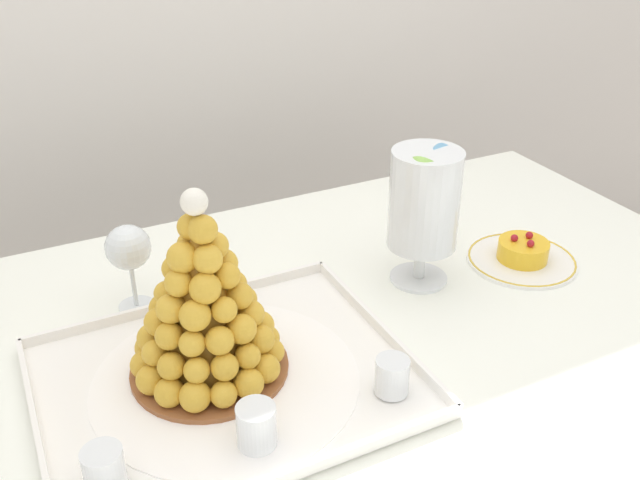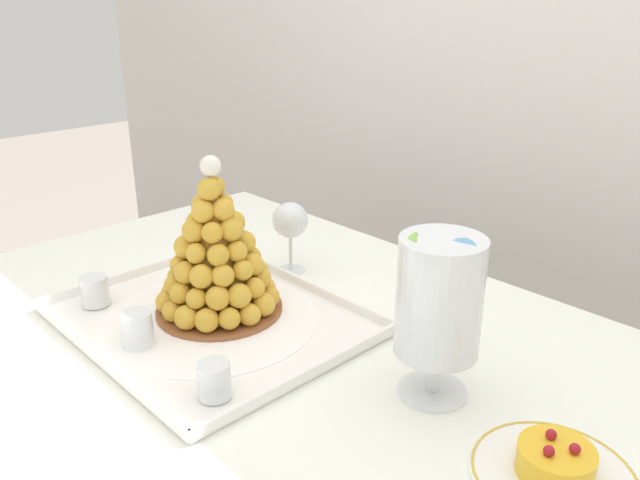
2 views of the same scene
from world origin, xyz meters
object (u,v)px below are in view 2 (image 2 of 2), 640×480
(dessert_cup_left, at_px, (95,292))
(wine_glass, at_px, (290,222))
(serving_tray, at_px, (211,320))
(macaron_goblet, at_px, (439,299))
(croquembouche, at_px, (216,255))
(dessert_cup_centre, at_px, (214,381))
(fruit_tart_plate, at_px, (554,468))
(dessert_cup_mid_left, at_px, (137,330))

(dessert_cup_left, distance_m, wine_glass, 0.41)
(serving_tray, xyz_separation_m, macaron_goblet, (0.41, 0.12, 0.15))
(croquembouche, xyz_separation_m, wine_glass, (-0.06, 0.22, -0.01))
(dessert_cup_centre, height_order, wine_glass, wine_glass)
(dessert_cup_left, height_order, wine_glass, wine_glass)
(croquembouche, bearing_deg, dessert_cup_left, -139.58)
(macaron_goblet, bearing_deg, dessert_cup_centre, -130.35)
(serving_tray, xyz_separation_m, fruit_tart_plate, (0.62, 0.08, 0.01))
(dessert_cup_left, xyz_separation_m, dessert_cup_centre, (0.40, -0.01, -0.00))
(dessert_cup_left, bearing_deg, dessert_cup_mid_left, -4.60)
(serving_tray, bearing_deg, croquembouche, 114.95)
(dessert_cup_mid_left, distance_m, dessert_cup_centre, 0.21)
(dessert_cup_centre, relative_size, macaron_goblet, 0.21)
(dessert_cup_mid_left, bearing_deg, macaron_goblet, 31.39)
(croquembouche, height_order, fruit_tart_plate, croquembouche)
(croquembouche, height_order, macaron_goblet, croquembouche)
(dessert_cup_left, distance_m, fruit_tart_plate, 0.84)
(macaron_goblet, distance_m, fruit_tart_plate, 0.26)
(croquembouche, distance_m, fruit_tart_plate, 0.64)
(dessert_cup_centre, bearing_deg, croquembouche, 143.33)
(dessert_cup_mid_left, bearing_deg, croquembouche, 92.51)
(serving_tray, height_order, croquembouche, croquembouche)
(dessert_cup_left, bearing_deg, croquembouche, 40.42)
(dessert_cup_left, distance_m, macaron_goblet, 0.66)
(dessert_cup_centre, distance_m, fruit_tart_plate, 0.47)
(fruit_tart_plate, bearing_deg, dessert_cup_mid_left, -160.64)
(croquembouche, height_order, wine_glass, croquembouche)
(dessert_cup_mid_left, bearing_deg, dessert_cup_centre, 2.49)
(serving_tray, relative_size, macaron_goblet, 2.04)
(dessert_cup_left, bearing_deg, macaron_goblet, 21.54)
(croquembouche, relative_size, macaron_goblet, 1.13)
(dessert_cup_left, bearing_deg, fruit_tart_plate, 14.11)
(macaron_goblet, bearing_deg, serving_tray, -164.25)
(dessert_cup_mid_left, bearing_deg, dessert_cup_left, 175.40)
(dessert_cup_mid_left, bearing_deg, serving_tray, 87.10)
(dessert_cup_mid_left, xyz_separation_m, dessert_cup_centre, (0.21, 0.01, -0.00))
(fruit_tart_plate, distance_m, wine_glass, 0.72)
(dessert_cup_left, relative_size, dessert_cup_mid_left, 0.95)
(dessert_cup_centre, height_order, fruit_tart_plate, dessert_cup_centre)
(dessert_cup_mid_left, relative_size, dessert_cup_centre, 1.10)
(croquembouche, height_order, dessert_cup_left, croquembouche)
(croquembouche, height_order, dessert_cup_mid_left, croquembouche)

